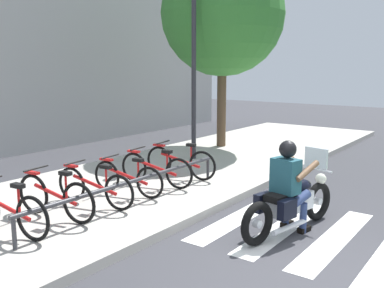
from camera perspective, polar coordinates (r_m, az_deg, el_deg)
ground_plane at (r=5.71m, az=14.13°, el=-16.18°), size 48.00×48.00×0.00m
sidewalk at (r=8.12m, az=-14.94°, el=-7.62°), size 24.00×4.40×0.15m
crosswalk_stripe_2 at (r=6.84m, az=18.38°, el=-11.83°), size 2.80×0.40×0.01m
crosswalk_stripe_3 at (r=7.10m, az=12.13°, el=-10.71°), size 2.80×0.40×0.01m
crosswalk_stripe_4 at (r=7.43m, az=6.43°, el=-9.57°), size 2.80×0.40×0.01m
motorcycle at (r=6.80m, az=12.97°, el=-7.60°), size 2.18×0.82×1.23m
rider at (r=6.64m, az=12.68°, el=-4.72°), size 0.70×0.63×1.44m
bicycle_0 at (r=6.68m, az=-23.25°, el=-8.11°), size 0.48×1.65×0.78m
bicycle_1 at (r=7.09m, az=-17.69°, el=-6.68°), size 0.48×1.64×0.79m
bicycle_2 at (r=7.56m, az=-12.81°, el=-5.53°), size 0.48×1.67×0.75m
bicycle_3 at (r=8.09m, az=-8.55°, el=-4.43°), size 0.48×1.58×0.72m
bicycle_4 at (r=8.65m, az=-4.84°, el=-3.32°), size 0.48×1.70×0.75m
bicycle_5 at (r=9.24m, az=-1.60°, el=-2.37°), size 0.48×1.71×0.77m
bike_rack at (r=7.42m, az=-7.68°, el=-5.05°), size 4.58×0.07×0.49m
street_lamp at (r=11.03m, az=0.24°, el=11.38°), size 0.28×0.28×4.56m
tree_near_rack at (r=12.96m, az=4.08°, el=16.79°), size 3.58×3.58×5.81m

